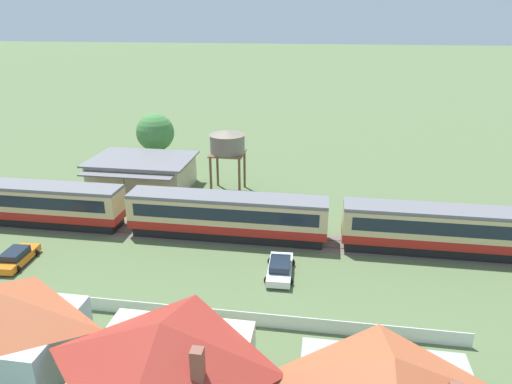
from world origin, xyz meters
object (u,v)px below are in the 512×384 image
Objects in this scene: passenger_train at (338,221)px; yard_tree_1 at (155,133)px; station_building at (143,173)px; water_tower at (227,143)px; parked_car_white at (280,268)px; cottage_red_roof_2 at (164,369)px; parked_car_orange at (16,257)px.

yard_tree_1 is at bearing 141.79° from passenger_train.
passenger_train is 25.18m from station_building.
water_tower is at bearing 3.02° from station_building.
yard_tree_1 is (-19.17, 24.55, 4.27)m from parked_car_white.
station_building is 1.36× the size of cottage_red_roof_2.
cottage_red_roof_2 is 1.17× the size of yard_tree_1.
parked_car_white is 21.84m from parked_car_orange.
yard_tree_1 is (-1.06, 7.63, 3.00)m from station_building.
parked_car_orange is at bearing 143.67° from cottage_red_roof_2.
passenger_train is 10.47× the size of yard_tree_1.
water_tower reaches higher than station_building.
passenger_train reaches higher than parked_car_white.
cottage_red_roof_2 is at bearing -66.25° from station_building.
parked_car_orange is at bearing -125.98° from water_tower.
water_tower is (10.19, 0.54, 3.95)m from station_building.
parked_car_orange is 26.67m from yard_tree_1.
parked_car_white is (4.28, 14.52, -2.40)m from cottage_red_roof_2.
yard_tree_1 reaches higher than water_tower.
water_tower reaches higher than passenger_train.
yard_tree_1 reaches higher than cottage_red_roof_2.
passenger_train is 30.26m from yard_tree_1.
parked_car_white is at bearing -89.47° from parked_car_orange.
water_tower is at bearing 22.45° from parked_car_white.
cottage_red_roof_2 is 21.86m from parked_car_orange.
parked_car_white is 1.04× the size of parked_car_orange.
passenger_train is at bearing -38.21° from yard_tree_1.
parked_car_orange is (-17.50, 12.87, -2.40)m from cottage_red_roof_2.
station_building is 10.94m from water_tower.
station_building is at bearing 45.00° from parked_car_white.
station_building is at bearing -14.97° from parked_car_orange.
cottage_red_roof_2 is at bearing -69.13° from yard_tree_1.
water_tower is 0.85× the size of cottage_red_roof_2.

